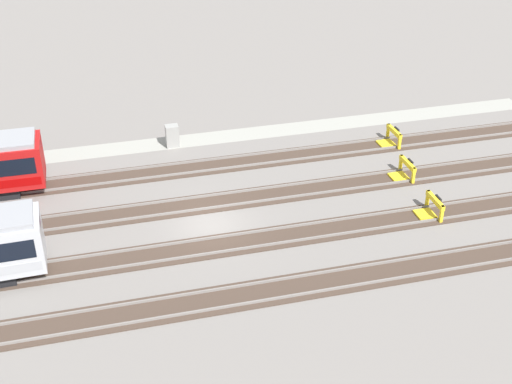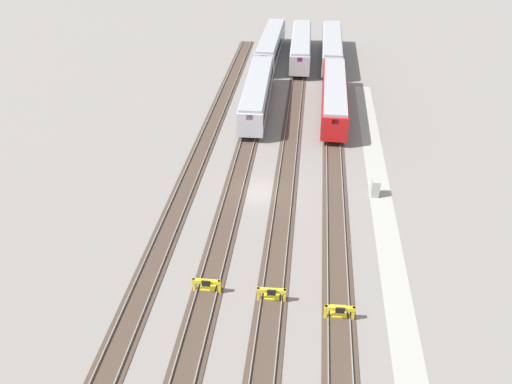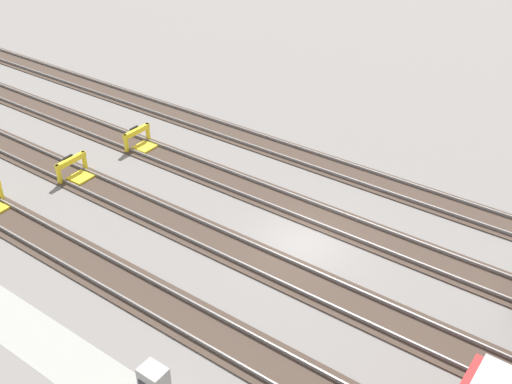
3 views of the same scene
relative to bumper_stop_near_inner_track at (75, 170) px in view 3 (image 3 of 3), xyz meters
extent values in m
plane|color=gray|center=(13.25, 2.29, -0.51)|extent=(400.00, 400.00, 0.00)
cube|color=#47382D|center=(13.25, -4.60, -0.48)|extent=(90.00, 2.23, 0.06)
cube|color=gray|center=(13.25, -3.88, -0.38)|extent=(90.00, 0.07, 0.15)
cube|color=gray|center=(13.25, -5.32, -0.38)|extent=(90.00, 0.07, 0.15)
cube|color=#47382D|center=(13.25, -0.01, -0.48)|extent=(90.00, 2.24, 0.06)
cube|color=gray|center=(13.25, 0.71, -0.38)|extent=(90.00, 0.07, 0.15)
cube|color=gray|center=(13.25, -0.73, -0.38)|extent=(90.00, 0.07, 0.15)
cube|color=#47382D|center=(13.25, 4.59, -0.48)|extent=(90.00, 2.24, 0.06)
cube|color=gray|center=(13.25, 5.30, -0.38)|extent=(90.00, 0.07, 0.15)
cube|color=gray|center=(13.25, 3.87, -0.38)|extent=(90.00, 0.07, 0.15)
cube|color=#47382D|center=(13.25, 9.18, -0.48)|extent=(90.00, 2.23, 0.06)
cube|color=gray|center=(13.25, 9.90, -0.38)|extent=(90.00, 0.07, 0.15)
cube|color=gray|center=(13.25, 8.46, -0.38)|extent=(90.00, 0.07, 0.15)
cube|color=yellow|center=(-1.38, -3.70, 0.06)|extent=(0.19, 0.19, 1.15)
cube|color=yellow|center=(-0.27, 0.89, 0.06)|extent=(0.19, 0.19, 1.15)
cube|color=yellow|center=(-0.21, -0.91, 0.06)|extent=(0.19, 0.19, 1.15)
cube|color=yellow|center=(-0.24, -0.01, 0.49)|extent=(0.31, 2.01, 0.30)
cube|color=yellow|center=(0.31, 0.01, -0.42)|extent=(1.13, 1.12, 0.18)
cube|color=black|center=(-0.42, -0.01, 0.49)|extent=(0.14, 0.60, 0.44)
cube|color=yellow|center=(0.10, 5.49, 0.06)|extent=(0.18, 0.18, 1.15)
cube|color=yellow|center=(0.11, 3.69, 0.06)|extent=(0.18, 0.18, 1.15)
cube|color=yellow|center=(0.11, 4.59, 0.49)|extent=(0.25, 2.00, 0.30)
cube|color=yellow|center=(0.66, 4.59, -0.42)|extent=(1.11, 1.09, 0.18)
cube|color=black|center=(-0.07, 4.59, 0.49)|extent=(0.12, 0.60, 0.44)
camera|label=1|loc=(19.34, 36.63, 22.62)|focal=50.00mm
camera|label=2|loc=(-24.72, -1.74, 24.93)|focal=35.00mm
camera|label=3|loc=(24.40, -17.01, 16.46)|focal=42.00mm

